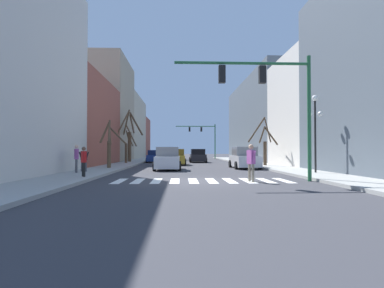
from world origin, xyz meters
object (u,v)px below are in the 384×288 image
(car_parked_right_mid, at_px, (168,159))
(pedestrian_on_right_sidewalk, at_px, (76,156))
(street_lamp_right_corner, at_px, (315,118))
(pedestrian_on_left_sidewalk, at_px, (84,157))
(car_parked_right_far, at_px, (178,155))
(pedestrian_crossing_street, at_px, (251,160))
(pedestrian_near_right_corner, at_px, (84,159))
(traffic_signal_far, at_px, (204,133))
(car_driving_away_lane, at_px, (176,157))
(car_driving_toward_lane, at_px, (198,156))
(car_at_intersection, at_px, (244,158))
(car_parked_left_far, at_px, (155,157))
(traffic_signal_near, at_px, (270,90))
(street_tree_left_mid, at_px, (110,145))
(street_tree_right_mid, at_px, (127,147))
(street_tree_left_far, at_px, (130,137))
(street_tree_left_near, at_px, (264,144))

(car_parked_right_mid, xyz_separation_m, pedestrian_on_right_sidewalk, (-5.36, -4.60, 0.35))
(street_lamp_right_corner, height_order, pedestrian_on_left_sidewalk, street_lamp_right_corner)
(car_parked_right_far, bearing_deg, pedestrian_crossing_street, 6.42)
(pedestrian_near_right_corner, bearing_deg, pedestrian_crossing_street, 48.88)
(traffic_signal_far, relative_size, car_driving_away_lane, 1.63)
(car_driving_toward_lane, relative_size, car_parked_right_far, 0.96)
(car_parked_right_mid, bearing_deg, car_at_intersection, 105.94)
(street_lamp_right_corner, distance_m, car_parked_left_far, 23.45)
(car_driving_toward_lane, xyz_separation_m, pedestrian_on_left_sidewalk, (-8.39, -18.61, 0.27))
(traffic_signal_far, xyz_separation_m, car_parked_right_mid, (-5.16, -30.89, -3.78))
(pedestrian_on_left_sidewalk, bearing_deg, traffic_signal_near, -24.06)
(car_parked_right_mid, xyz_separation_m, street_tree_left_mid, (-4.53, 0.34, 1.10))
(car_driving_away_lane, distance_m, pedestrian_on_right_sidewalk, 14.00)
(street_lamp_right_corner, bearing_deg, pedestrian_on_left_sidewalk, 174.54)
(car_at_intersection, relative_size, car_parked_right_mid, 1.11)
(car_driving_toward_lane, distance_m, car_parked_right_far, 9.90)
(street_tree_right_mid, bearing_deg, street_tree_left_far, 95.88)
(car_driving_toward_lane, relative_size, pedestrian_near_right_corner, 2.96)
(car_parked_right_mid, bearing_deg, car_parked_right_far, 178.61)
(car_driving_toward_lane, height_order, pedestrian_crossing_street, pedestrian_crossing_street)
(car_parked_right_far, height_order, street_tree_left_mid, street_tree_left_mid)
(car_parked_right_mid, bearing_deg, pedestrian_on_left_sidewalk, -54.75)
(pedestrian_on_right_sidewalk, distance_m, pedestrian_near_right_corner, 3.24)
(pedestrian_crossing_street, bearing_deg, traffic_signal_near, -101.36)
(street_tree_left_near, bearing_deg, car_parked_right_far, 111.48)
(street_tree_left_far, bearing_deg, street_tree_left_mid, -87.09)
(car_driving_away_lane, height_order, street_tree_left_mid, street_tree_left_mid)
(car_parked_left_far, relative_size, pedestrian_on_right_sidewalk, 2.54)
(car_parked_left_far, distance_m, street_tree_right_mid, 5.93)
(traffic_signal_far, distance_m, car_driving_toward_lane, 16.52)
(street_tree_left_mid, bearing_deg, car_driving_toward_lane, 62.15)
(traffic_signal_near, height_order, pedestrian_crossing_street, traffic_signal_near)
(car_parked_right_far, xyz_separation_m, pedestrian_on_right_sidewalk, (-5.96, -29.09, 0.35))
(pedestrian_on_right_sidewalk, distance_m, pedestrian_on_left_sidewalk, 0.94)
(traffic_signal_far, height_order, street_tree_left_far, street_tree_left_far)
(car_at_intersection, bearing_deg, pedestrian_on_right_sidewalk, 118.73)
(pedestrian_on_left_sidewalk, xyz_separation_m, street_tree_left_mid, (0.68, 4.02, 0.85))
(pedestrian_on_right_sidewalk, relative_size, street_tree_left_near, 0.38)
(car_driving_toward_lane, height_order, car_parked_left_far, car_driving_toward_lane)
(traffic_signal_near, relative_size, car_driving_toward_lane, 1.46)
(pedestrian_near_right_corner, xyz_separation_m, street_tree_left_mid, (-0.54, 7.87, 0.85))
(traffic_signal_far, bearing_deg, car_at_intersection, -87.70)
(pedestrian_near_right_corner, bearing_deg, street_tree_left_mid, 152.22)
(pedestrian_on_left_sidewalk, bearing_deg, street_tree_right_mid, 90.23)
(pedestrian_near_right_corner, relative_size, pedestrian_crossing_street, 0.86)
(traffic_signal_far, relative_size, street_tree_right_mid, 1.73)
(street_tree_left_near, bearing_deg, street_tree_left_mid, -164.44)
(pedestrian_on_right_sidewalk, bearing_deg, street_tree_left_near, 96.65)
(car_at_intersection, xyz_separation_m, pedestrian_near_right_corner, (-10.31, -9.34, 0.23))
(street_tree_left_far, bearing_deg, car_parked_right_mid, -68.90)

